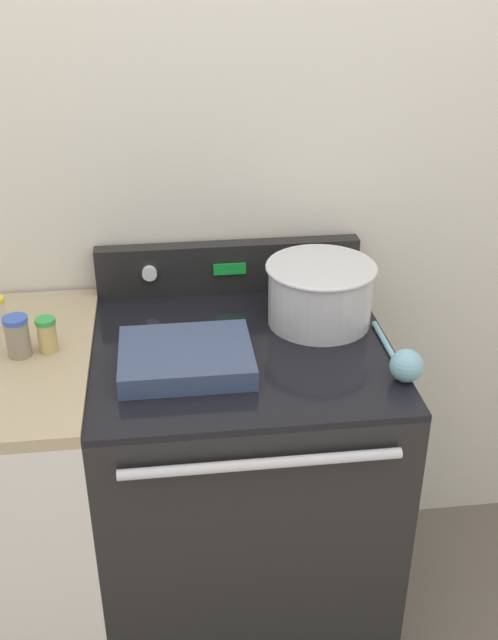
{
  "coord_description": "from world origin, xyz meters",
  "views": [
    {
      "loc": [
        -0.18,
        -1.24,
        1.86
      ],
      "look_at": [
        0.02,
        0.36,
        0.99
      ],
      "focal_mm": 42.0,
      "sensor_mm": 36.0,
      "label": 1
    }
  ],
  "objects_px": {
    "mixing_bowl": "(320,290)",
    "spice_jar_green_cap": "(47,335)",
    "ladle": "(405,364)",
    "casserole_dish": "(186,356)",
    "spice_jar_blue_cap": "(18,336)"
  },
  "relations": [
    {
      "from": "casserole_dish",
      "to": "ladle",
      "type": "height_order",
      "value": "ladle"
    },
    {
      "from": "mixing_bowl",
      "to": "ladle",
      "type": "height_order",
      "value": "mixing_bowl"
    },
    {
      "from": "mixing_bowl",
      "to": "casserole_dish",
      "type": "distance_m",
      "value": 0.4
    },
    {
      "from": "ladle",
      "to": "spice_jar_green_cap",
      "type": "distance_m",
      "value": 0.84
    },
    {
      "from": "mixing_bowl",
      "to": "spice_jar_green_cap",
      "type": "height_order",
      "value": "mixing_bowl"
    },
    {
      "from": "ladle",
      "to": "spice_jar_green_cap",
      "type": "relative_size",
      "value": 3.44
    },
    {
      "from": "casserole_dish",
      "to": "spice_jar_blue_cap",
      "type": "xyz_separation_m",
      "value": [
        -0.39,
        0.08,
        0.03
      ]
    },
    {
      "from": "mixing_bowl",
      "to": "spice_jar_blue_cap",
      "type": "distance_m",
      "value": 0.75
    },
    {
      "from": "mixing_bowl",
      "to": "spice_jar_blue_cap",
      "type": "bearing_deg",
      "value": -172.46
    },
    {
      "from": "ladle",
      "to": "spice_jar_blue_cap",
      "type": "xyz_separation_m",
      "value": [
        -0.88,
        0.19,
        0.03
      ]
    },
    {
      "from": "mixing_bowl",
      "to": "ladle",
      "type": "xyz_separation_m",
      "value": [
        0.14,
        -0.29,
        -0.06
      ]
    },
    {
      "from": "ladle",
      "to": "casserole_dish",
      "type": "bearing_deg",
      "value": 167.89
    },
    {
      "from": "casserole_dish",
      "to": "ladle",
      "type": "xyz_separation_m",
      "value": [
        0.49,
        -0.11,
        0.01
      ]
    },
    {
      "from": "ladle",
      "to": "spice_jar_blue_cap",
      "type": "relative_size",
      "value": 2.97
    },
    {
      "from": "mixing_bowl",
      "to": "ladle",
      "type": "bearing_deg",
      "value": -64.28
    }
  ]
}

